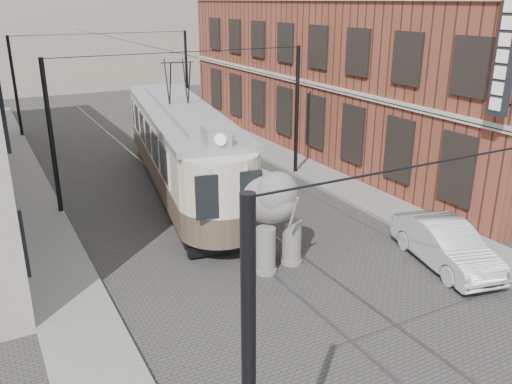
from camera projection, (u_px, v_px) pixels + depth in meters
ground at (260, 243)px, 18.47m from camera, size 120.00×120.00×0.00m
tram_rails at (260, 243)px, 18.46m from camera, size 1.54×80.00×0.02m
sidewalk_right at (393, 211)px, 21.10m from camera, size 2.00×60.00×0.15m
sidewalk_left at (64, 286)px, 15.56m from camera, size 2.00×60.00×0.15m
brick_building at (360, 37)px, 28.78m from camera, size 8.00×26.00×12.00m
distant_block at (53, 10)px, 49.27m from camera, size 28.00×10.00×14.00m
catenary at (196, 129)px, 21.51m from camera, size 11.00×30.20×6.00m
tram at (180, 128)px, 22.77m from camera, size 5.19×14.29×5.56m
elephant at (259, 209)px, 17.04m from camera, size 3.70×5.70×3.26m
parked_car at (446, 244)px, 16.73m from camera, size 2.39×4.50×1.41m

